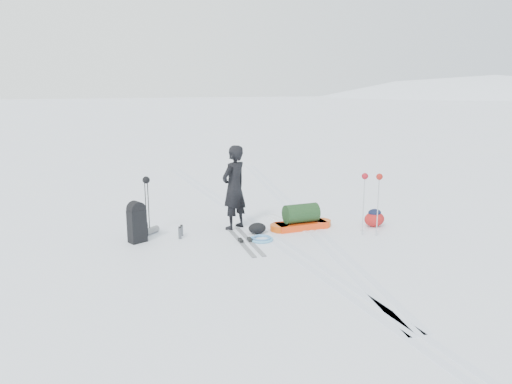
% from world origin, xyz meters
% --- Properties ---
extents(ground, '(200.00, 200.00, 0.00)m').
position_xyz_m(ground, '(0.00, 0.00, 0.00)').
color(ground, white).
rests_on(ground, ground).
extents(snow_hill_backdrop, '(359.50, 192.00, 162.45)m').
position_xyz_m(snow_hill_backdrop, '(62.69, 84.02, -69.02)').
color(snow_hill_backdrop, white).
rests_on(snow_hill_backdrop, ground).
extents(ski_tracks, '(3.38, 17.97, 0.01)m').
position_xyz_m(ski_tracks, '(0.61, 0.88, 0.00)').
color(ski_tracks, silver).
rests_on(ski_tracks, ground).
extents(skier, '(0.84, 0.78, 1.93)m').
position_xyz_m(skier, '(-0.58, 0.67, 0.97)').
color(skier, black).
rests_on(skier, ground).
extents(pulk_sled, '(1.53, 0.56, 0.58)m').
position_xyz_m(pulk_sled, '(0.88, 0.19, 0.22)').
color(pulk_sled, '#EE3C0E').
rests_on(pulk_sled, ground).
extents(expedition_rucksack, '(0.74, 0.88, 0.88)m').
position_xyz_m(expedition_rucksack, '(-2.76, 0.40, 0.41)').
color(expedition_rucksack, black).
rests_on(expedition_rucksack, ground).
extents(ski_poles_black, '(0.16, 0.16, 1.31)m').
position_xyz_m(ski_poles_black, '(-2.52, 0.83, 1.07)').
color(ski_poles_black, black).
rests_on(ski_poles_black, ground).
extents(ski_poles_silver, '(0.40, 0.29, 1.39)m').
position_xyz_m(ski_poles_silver, '(2.10, -0.77, 1.17)').
color(ski_poles_silver, '#B3B6BA').
rests_on(ski_poles_silver, ground).
extents(touring_skis_grey, '(0.33, 2.01, 0.07)m').
position_xyz_m(touring_skis_grey, '(-0.63, -0.36, 0.02)').
color(touring_skis_grey, gray).
rests_on(touring_skis_grey, ground).
extents(touring_skis_white, '(0.65, 1.81, 0.07)m').
position_xyz_m(touring_skis_white, '(0.79, 0.67, 0.01)').
color(touring_skis_white, silver).
rests_on(touring_skis_white, ground).
extents(rope_coil, '(0.55, 0.55, 0.06)m').
position_xyz_m(rope_coil, '(-0.27, -0.34, 0.03)').
color(rope_coil, '#59ABD9').
rests_on(rope_coil, ground).
extents(small_daypack, '(0.61, 0.58, 0.42)m').
position_xyz_m(small_daypack, '(2.57, -0.19, 0.20)').
color(small_daypack, maroon).
rests_on(small_daypack, ground).
extents(thermos_pair, '(0.16, 0.28, 0.27)m').
position_xyz_m(thermos_pair, '(-1.87, 0.38, 0.13)').
color(thermos_pair, '#53565A').
rests_on(thermos_pair, ground).
extents(stuff_sack, '(0.48, 0.43, 0.25)m').
position_xyz_m(stuff_sack, '(-0.21, 0.12, 0.12)').
color(stuff_sack, black).
rests_on(stuff_sack, ground).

